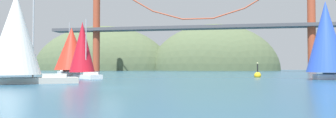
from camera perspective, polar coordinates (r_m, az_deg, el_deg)
The scene contains 10 objects.
ground_plane at distance 24.90m, azimuth -11.07°, elevation -5.24°, with size 360.00×360.00×0.00m, color navy.
headland_center at distance 158.28m, azimuth 8.40°, elevation -2.11°, with size 65.03×44.00×47.02m, color #4C5B3D.
headland_left at distance 170.63m, azimuth -12.19°, elevation -2.04°, with size 75.81×44.00×47.80m, color #4C5B3D.
suspension_bridge at distance 119.77m, azimuth 5.49°, elevation 6.62°, with size 118.24×6.00×41.34m.
sailboat_blue_spinnaker at distance 46.09m, azimuth 27.29°, elevation 3.37°, with size 8.86×5.09×11.04m.
sailboat_scarlet_sail at distance 61.44m, azimuth -17.45°, elevation 1.56°, with size 9.74×10.41×10.35m.
sailboat_white_mainsail at distance 33.66m, azimuth -26.09°, elevation 3.79°, with size 8.93×7.32×9.20m.
sailboat_orange_sail at distance 66.38m, azimuth 27.92°, elevation 1.33°, with size 8.72×6.62×9.59m.
sailboat_crimson_sail at distance 47.30m, azimuth -15.49°, elevation 1.81°, with size 6.94×6.64×8.62m.
channel_buoy at distance 51.64m, azimuth 16.22°, elevation -2.86°, with size 1.10×1.10×2.64m.
Camera 1 is at (8.84, -23.23, 1.62)m, focal length 32.99 mm.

